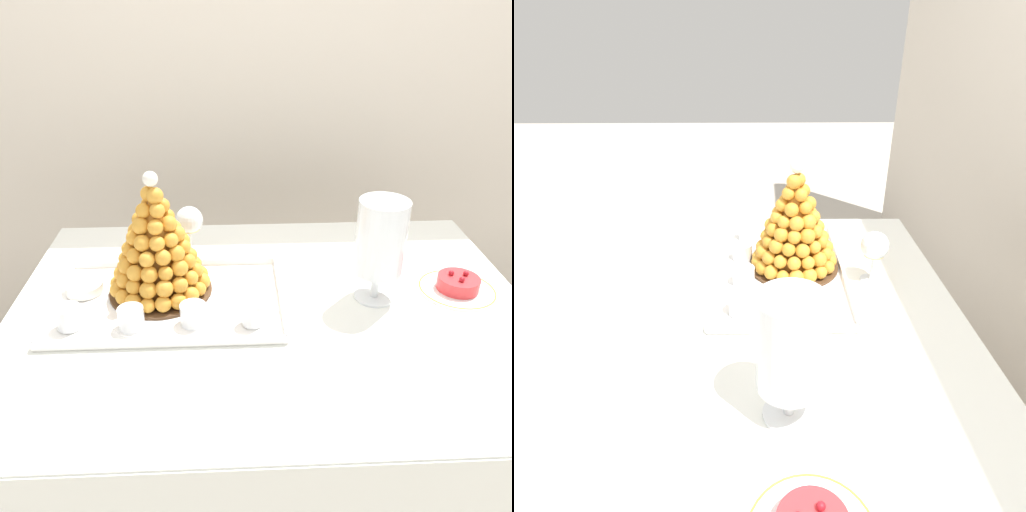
{
  "view_description": "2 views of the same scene",
  "coord_description": "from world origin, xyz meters",
  "views": [
    {
      "loc": [
        -0.09,
        -1.1,
        1.49
      ],
      "look_at": [
        -0.04,
        0.03,
        0.88
      ],
      "focal_mm": 37.09,
      "sensor_mm": 36.0,
      "label": 1
    },
    {
      "loc": [
        0.85,
        -0.02,
        1.42
      ],
      "look_at": [
        -0.02,
        -0.01,
        0.94
      ],
      "focal_mm": 30.9,
      "sensor_mm": 36.0,
      "label": 2
    }
  ],
  "objects": [
    {
      "name": "buffet_table",
      "position": [
        0.0,
        0.0,
        0.67
      ],
      "size": [
        1.3,
        0.98,
        0.75
      ],
      "color": "brown",
      "rests_on": "ground_plane"
    },
    {
      "name": "croquembouche",
      "position": [
        -0.28,
        0.07,
        0.89
      ],
      "size": [
        0.26,
        0.26,
        0.32
      ],
      "color": "#4C331E",
      "rests_on": "serving_tray"
    },
    {
      "name": "macaron_goblet",
      "position": [
        0.27,
        0.02,
        0.92
      ],
      "size": [
        0.12,
        0.12,
        0.27
      ],
      "color": "white",
      "rests_on": "buffet_table"
    },
    {
      "name": "creme_brulee_ramekin",
      "position": [
        -0.48,
        0.08,
        0.78
      ],
      "size": [
        0.1,
        0.1,
        0.02
      ],
      "color": "white",
      "rests_on": "serving_tray"
    },
    {
      "name": "dessert_cup_mid_right",
      "position": [
        -0.05,
        -0.08,
        0.79
      ],
      "size": [
        0.05,
        0.05,
        0.06
      ],
      "color": "silver",
      "rests_on": "serving_tray"
    },
    {
      "name": "dessert_cup_mid_left",
      "position": [
        -0.33,
        -0.09,
        0.79
      ],
      "size": [
        0.06,
        0.06,
        0.05
      ],
      "color": "silver",
      "rests_on": "serving_tray"
    },
    {
      "name": "serving_tray",
      "position": [
        -0.26,
        0.02,
        0.76
      ],
      "size": [
        0.57,
        0.37,
        0.02
      ],
      "color": "white",
      "rests_on": "buffet_table"
    },
    {
      "name": "dessert_cup_centre",
      "position": [
        -0.19,
        -0.08,
        0.79
      ],
      "size": [
        0.06,
        0.06,
        0.05
      ],
      "color": "silver",
      "rests_on": "serving_tray"
    },
    {
      "name": "wine_glass",
      "position": [
        -0.21,
        0.28,
        0.86
      ],
      "size": [
        0.08,
        0.08,
        0.15
      ],
      "color": "silver",
      "rests_on": "buffet_table"
    },
    {
      "name": "dessert_cup_left",
      "position": [
        -0.47,
        -0.08,
        0.79
      ],
      "size": [
        0.06,
        0.06,
        0.05
      ],
      "color": "silver",
      "rests_on": "serving_tray"
    }
  ]
}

